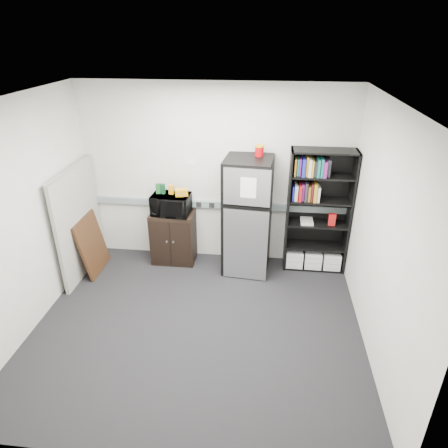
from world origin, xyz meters
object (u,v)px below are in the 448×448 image
cubicle_partition (79,222)px  microwave (171,204)px  bookshelf (318,213)px  cabinet (173,237)px  refrigerator (247,216)px

cubicle_partition → microwave: cubicle_partition is taller
bookshelf → cabinet: bookshelf is taller
refrigerator → cabinet: bearing=-178.7°
bookshelf → cabinet: (-2.16, -0.06, -0.50)m
microwave → refrigerator: refrigerator is taller
bookshelf → refrigerator: size_ratio=1.06×
microwave → refrigerator: size_ratio=0.32×
bookshelf → microwave: size_ratio=3.34×
cubicle_partition → refrigerator: (2.41, 0.34, 0.06)m
microwave → refrigerator: 1.15m
bookshelf → cabinet: 2.22m
cubicle_partition → bookshelf: bearing=8.1°
bookshelf → microwave: bearing=-177.9°
refrigerator → bookshelf: bearing=13.4°
cabinet → refrigerator: bearing=-4.0°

